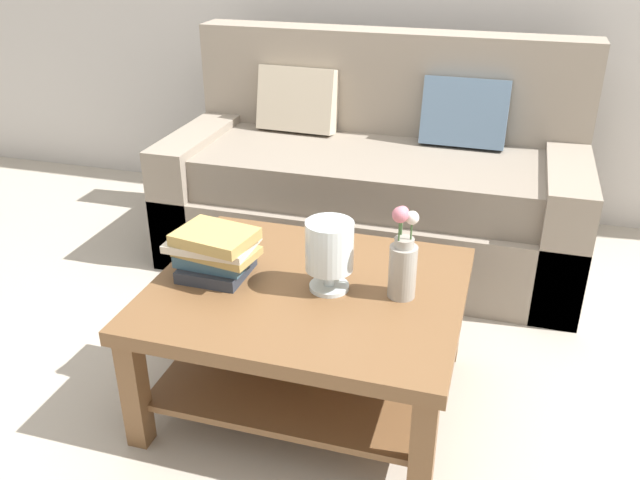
{
  "coord_description": "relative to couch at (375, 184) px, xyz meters",
  "views": [
    {
      "loc": [
        0.58,
        -2.11,
        1.59
      ],
      "look_at": [
        -0.01,
        -0.12,
        0.56
      ],
      "focal_mm": 37.44,
      "sensor_mm": 36.0,
      "label": 1
    }
  ],
  "objects": [
    {
      "name": "book_stack_main",
      "position": [
        -0.29,
        -1.23,
        0.19
      ],
      "size": [
        0.31,
        0.24,
        0.17
      ],
      "color": "#2D333D",
      "rests_on": "coffee_table"
    },
    {
      "name": "flower_pitcher",
      "position": [
        0.34,
        -1.18,
        0.22
      ],
      "size": [
        0.09,
        0.09,
        0.32
      ],
      "color": "#9E998E",
      "rests_on": "coffee_table"
    },
    {
      "name": "coffee_table",
      "position": [
        0.03,
        -1.21,
        -0.03
      ],
      "size": [
        1.03,
        0.87,
        0.46
      ],
      "color": "brown",
      "rests_on": "ground"
    },
    {
      "name": "ground_plane",
      "position": [
        0.04,
        -0.93,
        -0.36
      ],
      "size": [
        10.0,
        10.0,
        0.0
      ],
      "primitive_type": "plane",
      "color": "#ADA393"
    },
    {
      "name": "couch",
      "position": [
        0.0,
        0.0,
        0.0
      ],
      "size": [
        1.97,
        0.9,
        1.06
      ],
      "color": "gray",
      "rests_on": "ground"
    },
    {
      "name": "glass_hurricane_vase",
      "position": [
        0.1,
        -1.2,
        0.24
      ],
      "size": [
        0.16,
        0.16,
        0.24
      ],
      "color": "silver",
      "rests_on": "coffee_table"
    }
  ]
}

